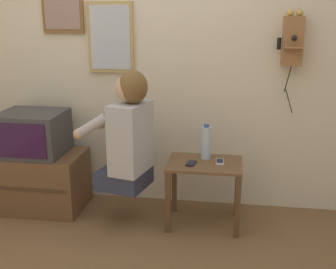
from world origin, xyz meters
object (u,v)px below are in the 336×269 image
Objects in this scene: person at (128,133)px; cell_phone_held at (191,163)px; wall_phone_antique at (293,40)px; framed_picture at (62,4)px; television at (33,133)px; cell_phone_spare at (220,162)px; wall_mirror at (111,37)px; water_bottle at (206,142)px.

person is 6.97× the size of cell_phone_held.
framed_picture is at bearing 178.64° from wall_phone_antique.
television is 1.56m from cell_phone_spare.
television reaches higher than cell_phone_spare.
framed_picture is 3.68× the size of cell_phone_spare.
wall_mirror is 2.05× the size of water_bottle.
cell_phone_held is (0.48, 0.03, -0.23)m from person.
television reaches higher than water_bottle.
television is 1.35m from cell_phone_held.
person is at bearing -167.08° from cell_phone_held.
wall_phone_antique is (1.21, 0.42, 0.68)m from person.
person is 3.28× the size of water_bottle.
person is 7.26× the size of cell_phone_spare.
wall_phone_antique is 1.38× the size of wall_mirror.
television is at bearing -172.66° from wall_phone_antique.
framed_picture is (0.20, 0.31, 1.03)m from television.
television is 1.84× the size of water_bottle.
cell_phone_spare is (0.94, -0.36, -0.91)m from wall_mirror.
wall_phone_antique reaches higher than cell_phone_spare.
cell_phone_held is (0.73, -0.43, -0.91)m from wall_mirror.
cell_phone_held is (-0.73, -0.39, -0.90)m from wall_phone_antique.
wall_phone_antique is at bearing -1.36° from framed_picture.
person is at bearing -175.04° from cell_phone_spare.
wall_mirror is at bearing 158.94° from cell_phone_held.
person is at bearing -160.95° from wall_phone_antique.
wall_phone_antique reaches higher than television.
wall_phone_antique is (2.06, 0.27, 0.76)m from television.
framed_picture reaches higher than person.
wall_mirror is (0.40, -0.00, -0.26)m from framed_picture.
wall_mirror reaches higher than water_bottle.
wall_mirror reaches higher than cell_phone_held.
television is 0.90× the size of wall_mirror.
cell_phone_held is 1.04× the size of cell_phone_spare.
wall_phone_antique reaches higher than cell_phone_held.
person is 1.78× the size of television.
cell_phone_held is (1.33, -0.13, -0.15)m from television.
person is at bearing -163.62° from water_bottle.
wall_mirror is at bearing 178.38° from wall_phone_antique.
framed_picture is at bearing 166.66° from water_bottle.
framed_picture is 1.66× the size of water_bottle.
cell_phone_spare is at bearing -148.09° from wall_phone_antique.
wall_phone_antique is 1.23m from cell_phone_held.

